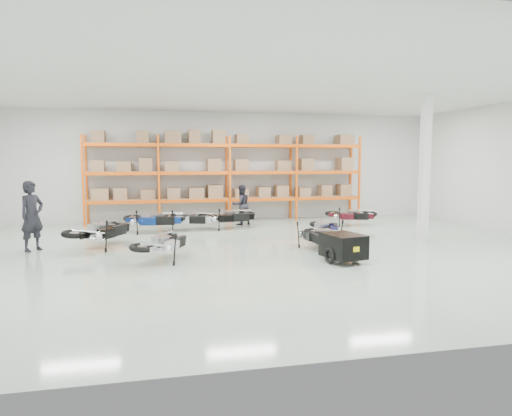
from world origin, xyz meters
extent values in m
plane|color=#A7BAA9|center=(0.00, 0.00, 0.00)|extent=(18.00, 18.00, 0.00)
plane|color=white|center=(0.00, 0.00, 4.50)|extent=(18.00, 18.00, 0.00)
plane|color=silver|center=(0.00, 7.00, 2.25)|extent=(18.00, 0.00, 18.00)
plane|color=silver|center=(0.00, -7.00, 2.25)|extent=(18.00, 0.00, 18.00)
cube|color=#FF5D0D|center=(-5.60, 6.00, 1.75)|extent=(0.08, 0.08, 3.50)
cube|color=#FF5D0D|center=(-5.60, 6.90, 1.75)|extent=(0.08, 0.08, 3.50)
cube|color=#FF5D0D|center=(-2.80, 6.00, 1.75)|extent=(0.08, 0.08, 3.50)
cube|color=#FF5D0D|center=(-2.80, 6.90, 1.75)|extent=(0.08, 0.08, 3.50)
cube|color=#FF5D0D|center=(0.00, 6.00, 1.75)|extent=(0.08, 0.08, 3.50)
cube|color=#FF5D0D|center=(0.00, 6.90, 1.75)|extent=(0.08, 0.08, 3.50)
cube|color=#FF5D0D|center=(2.80, 6.00, 1.75)|extent=(0.08, 0.08, 3.50)
cube|color=#FF5D0D|center=(2.80, 6.90, 1.75)|extent=(0.08, 0.08, 3.50)
cube|color=#FF5D0D|center=(5.60, 6.00, 1.75)|extent=(0.08, 0.08, 3.50)
cube|color=#FF5D0D|center=(5.60, 6.90, 1.75)|extent=(0.08, 0.08, 3.50)
cube|color=#FF5D0D|center=(-4.20, 6.00, 0.90)|extent=(2.70, 0.08, 0.12)
cube|color=#FF5D0D|center=(-4.20, 6.90, 0.90)|extent=(2.70, 0.08, 0.12)
cube|color=#94734C|center=(-4.20, 6.45, 0.97)|extent=(2.68, 0.88, 0.02)
cube|color=#94734C|center=(-4.20, 6.45, 1.20)|extent=(2.40, 0.70, 0.44)
cube|color=#FF5D0D|center=(-1.40, 6.00, 0.90)|extent=(2.70, 0.08, 0.12)
cube|color=#FF5D0D|center=(-1.40, 6.90, 0.90)|extent=(2.70, 0.08, 0.12)
cube|color=#94734C|center=(-1.40, 6.45, 0.97)|extent=(2.68, 0.88, 0.02)
cube|color=#94734C|center=(-1.40, 6.45, 1.20)|extent=(2.40, 0.70, 0.44)
cube|color=#FF5D0D|center=(1.40, 6.00, 0.90)|extent=(2.70, 0.08, 0.12)
cube|color=#FF5D0D|center=(1.40, 6.90, 0.90)|extent=(2.70, 0.08, 0.12)
cube|color=#94734C|center=(1.40, 6.45, 0.97)|extent=(2.68, 0.88, 0.02)
cube|color=#94734C|center=(1.40, 6.45, 1.20)|extent=(2.40, 0.70, 0.44)
cube|color=#FF5D0D|center=(4.20, 6.00, 0.90)|extent=(2.70, 0.08, 0.12)
cube|color=#FF5D0D|center=(4.20, 6.90, 0.90)|extent=(2.70, 0.08, 0.12)
cube|color=#94734C|center=(4.20, 6.45, 0.97)|extent=(2.68, 0.88, 0.02)
cube|color=#94734C|center=(4.20, 6.45, 1.20)|extent=(2.40, 0.70, 0.44)
cube|color=#FF5D0D|center=(-4.20, 6.00, 2.00)|extent=(2.70, 0.08, 0.12)
cube|color=#FF5D0D|center=(-4.20, 6.90, 2.00)|extent=(2.70, 0.08, 0.12)
cube|color=#94734C|center=(-4.20, 6.45, 2.07)|extent=(2.68, 0.88, 0.02)
cube|color=#94734C|center=(-4.20, 6.45, 2.30)|extent=(2.40, 0.70, 0.44)
cube|color=#FF5D0D|center=(-1.40, 6.00, 2.00)|extent=(2.70, 0.08, 0.12)
cube|color=#FF5D0D|center=(-1.40, 6.90, 2.00)|extent=(2.70, 0.08, 0.12)
cube|color=#94734C|center=(-1.40, 6.45, 2.07)|extent=(2.68, 0.88, 0.02)
cube|color=#94734C|center=(-1.40, 6.45, 2.30)|extent=(2.40, 0.70, 0.44)
cube|color=#FF5D0D|center=(1.40, 6.00, 2.00)|extent=(2.70, 0.08, 0.12)
cube|color=#FF5D0D|center=(1.40, 6.90, 2.00)|extent=(2.70, 0.08, 0.12)
cube|color=#94734C|center=(1.40, 6.45, 2.07)|extent=(2.68, 0.88, 0.02)
cube|color=#94734C|center=(1.40, 6.45, 2.30)|extent=(2.40, 0.70, 0.44)
cube|color=#FF5D0D|center=(4.20, 6.00, 2.00)|extent=(2.70, 0.08, 0.12)
cube|color=#FF5D0D|center=(4.20, 6.90, 2.00)|extent=(2.70, 0.08, 0.12)
cube|color=#94734C|center=(4.20, 6.45, 2.07)|extent=(2.68, 0.88, 0.02)
cube|color=#94734C|center=(4.20, 6.45, 2.30)|extent=(2.40, 0.70, 0.44)
cube|color=#FF5D0D|center=(-4.20, 6.00, 3.10)|extent=(2.70, 0.08, 0.12)
cube|color=#FF5D0D|center=(-4.20, 6.90, 3.10)|extent=(2.70, 0.08, 0.12)
cube|color=#94734C|center=(-4.20, 6.45, 3.17)|extent=(2.68, 0.88, 0.02)
cube|color=#94734C|center=(-4.20, 6.45, 3.40)|extent=(2.40, 0.70, 0.44)
cube|color=#FF5D0D|center=(-1.40, 6.00, 3.10)|extent=(2.70, 0.08, 0.12)
cube|color=#FF5D0D|center=(-1.40, 6.90, 3.10)|extent=(2.70, 0.08, 0.12)
cube|color=#94734C|center=(-1.40, 6.45, 3.17)|extent=(2.68, 0.88, 0.02)
cube|color=#94734C|center=(-1.40, 6.45, 3.40)|extent=(2.40, 0.70, 0.44)
cube|color=#FF5D0D|center=(1.40, 6.00, 3.10)|extent=(2.70, 0.08, 0.12)
cube|color=#FF5D0D|center=(1.40, 6.90, 3.10)|extent=(2.70, 0.08, 0.12)
cube|color=#94734C|center=(1.40, 6.45, 3.17)|extent=(2.68, 0.88, 0.02)
cube|color=#94734C|center=(1.40, 6.45, 3.40)|extent=(2.40, 0.70, 0.44)
cube|color=#FF5D0D|center=(4.20, 6.00, 3.10)|extent=(2.70, 0.08, 0.12)
cube|color=#FF5D0D|center=(4.20, 6.90, 3.10)|extent=(2.70, 0.08, 0.12)
cube|color=#94734C|center=(4.20, 6.45, 3.17)|extent=(2.68, 0.88, 0.02)
cube|color=#94734C|center=(4.20, 6.45, 3.40)|extent=(2.40, 0.70, 0.44)
cube|color=white|center=(5.20, 0.50, 2.25)|extent=(0.25, 0.25, 4.50)
cube|color=black|center=(1.58, -1.83, 0.42)|extent=(1.00, 1.16, 0.58)
cube|color=yellow|center=(1.58, -2.33, 0.42)|extent=(0.17, 0.06, 0.12)
torus|color=black|center=(1.18, -1.83, 0.21)|extent=(0.08, 0.40, 0.40)
torus|color=black|center=(1.98, -1.83, 0.21)|extent=(0.08, 0.40, 0.40)
cylinder|color=black|center=(1.58, -1.14, 0.47)|extent=(0.26, 0.93, 0.04)
imported|color=black|center=(-6.27, 1.38, 0.97)|extent=(0.81, 0.85, 1.95)
imported|color=#22212A|center=(0.32, 5.25, 0.78)|extent=(0.91, 0.80, 1.56)
camera|label=1|loc=(-2.85, -12.15, 2.51)|focal=32.00mm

